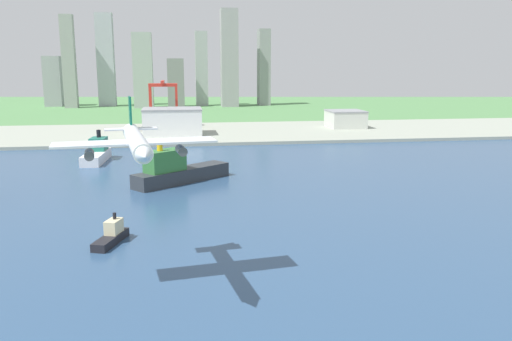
% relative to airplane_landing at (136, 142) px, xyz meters
% --- Properties ---
extents(ground_plane, '(2400.00, 2400.00, 0.00)m').
position_rel_airplane_landing_xyz_m(ground_plane, '(12.02, 129.48, -39.16)').
color(ground_plane, '#52864E').
extents(water_bay, '(840.00, 360.00, 0.15)m').
position_rel_airplane_landing_xyz_m(water_bay, '(12.02, 69.48, -39.09)').
color(water_bay, '#2D4C70').
rests_on(water_bay, ground).
extents(industrial_pier, '(840.00, 140.00, 2.50)m').
position_rel_airplane_landing_xyz_m(industrial_pier, '(12.02, 319.48, -37.91)').
color(industrial_pier, '#99A091').
rests_on(industrial_pier, ground).
extents(airplane_landing, '(40.65, 46.78, 13.95)m').
position_rel_airplane_landing_xyz_m(airplane_landing, '(0.00, 0.00, 0.00)').
color(airplane_landing, silver).
extents(tugboat_small, '(10.60, 19.43, 9.44)m').
position_rel_airplane_landing_xyz_m(tugboat_small, '(-12.35, 40.30, -36.39)').
color(tugboat_small, black).
rests_on(tugboat_small, water_bay).
extents(container_barge, '(49.26, 42.52, 23.13)m').
position_rel_airplane_landing_xyz_m(container_barge, '(9.15, 127.72, -32.70)').
color(container_barge, '#2D3338').
rests_on(container_barge, water_bay).
extents(ferry_boat, '(13.53, 40.32, 18.27)m').
position_rel_airplane_landing_xyz_m(ferry_boat, '(-39.20, 197.85, -34.04)').
color(ferry_boat, white).
rests_on(ferry_boat, water_bay).
extents(port_crane_red, '(25.85, 37.20, 42.21)m').
position_rel_airplane_landing_xyz_m(port_crane_red, '(-1.87, 357.43, -6.46)').
color(port_crane_red, '#B72D23').
rests_on(port_crane_red, industrial_pier).
extents(warehouse_main, '(47.50, 35.41, 21.35)m').
position_rel_airplane_landing_xyz_m(warehouse_main, '(6.11, 302.76, -25.96)').
color(warehouse_main, white).
rests_on(warehouse_main, industrial_pier).
extents(warehouse_annex, '(31.66, 33.17, 15.53)m').
position_rel_airplane_landing_xyz_m(warehouse_annex, '(161.48, 329.44, -28.88)').
color(warehouse_annex, silver).
rests_on(warehouse_annex, industrial_pier).
extents(distant_skyline, '(326.12, 75.28, 136.78)m').
position_rel_airplane_landing_xyz_m(distant_skyline, '(-8.08, 647.18, 17.05)').
color(distant_skyline, '#96989E').
rests_on(distant_skyline, ground).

